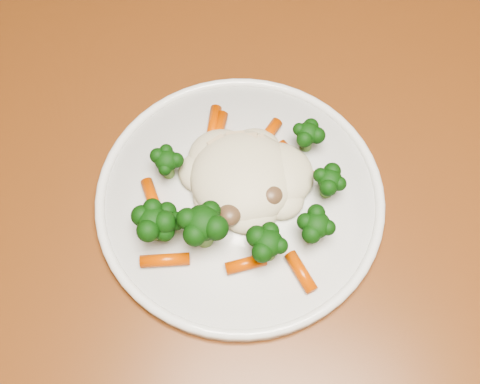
{
  "coord_description": "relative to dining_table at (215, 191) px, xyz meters",
  "views": [
    {
      "loc": [
        -0.0,
        -0.66,
        1.3
      ],
      "look_at": [
        -0.06,
        -0.39,
        0.77
      ],
      "focal_mm": 45.0,
      "sensor_mm": 36.0,
      "label": 1
    }
  ],
  "objects": [
    {
      "name": "dining_table",
      "position": [
        0.0,
        0.0,
        0.0
      ],
      "size": [
        1.27,
        1.04,
        0.75
      ],
      "rotation": [
        0.0,
        0.0,
        0.33
      ],
      "color": "brown",
      "rests_on": "ground"
    },
    {
      "name": "meal",
      "position": [
        0.04,
        -0.07,
        0.14
      ],
      "size": [
        0.2,
        0.19,
        0.05
      ],
      "color": "beige",
      "rests_on": "plate"
    },
    {
      "name": "plate",
      "position": [
        0.04,
        -0.06,
        0.12
      ],
      "size": [
        0.29,
        0.29,
        0.01
      ],
      "primitive_type": "cylinder",
      "color": "white",
      "rests_on": "dining_table"
    }
  ]
}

